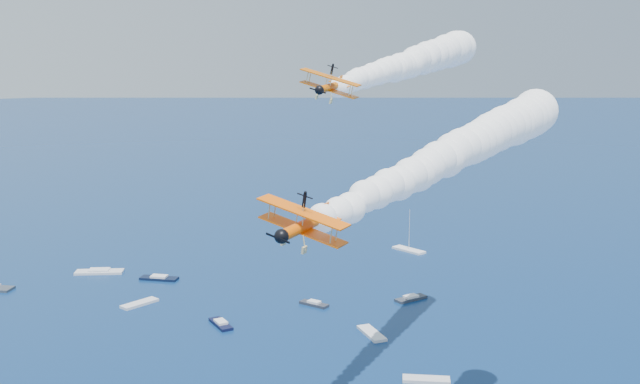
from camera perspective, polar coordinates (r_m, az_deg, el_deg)
biplane_lead at (r=107.03m, az=0.77°, el=7.98°), size 12.04×12.92×8.05m
biplane_trail at (r=68.81m, az=-1.19°, el=-2.57°), size 11.56×12.80×7.84m
smoke_trail_lead at (r=139.95m, az=6.95°, el=9.74°), size 75.23×69.90×12.88m
smoke_trail_trail at (r=99.19m, az=10.43°, el=3.06°), size 74.86×60.74×12.88m
spectator_boats at (r=193.93m, az=-16.72°, el=-9.56°), size 220.21×185.02×0.70m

